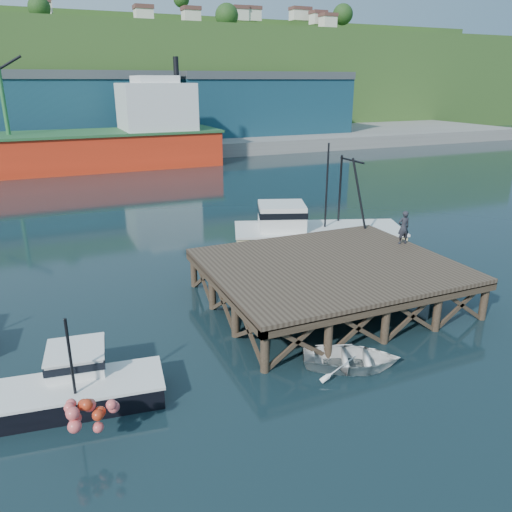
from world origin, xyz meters
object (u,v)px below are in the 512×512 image
dinghy (351,358)px  boat_black (77,385)px  trawler (315,233)px  dockworker (404,227)px

dinghy → boat_black: bearing=105.4°
boat_black → dinghy: size_ratio=1.60×
trawler → boat_black: bearing=-125.9°
trawler → dockworker: bearing=-46.2°
boat_black → trawler: bearing=41.1°
boat_black → trawler: trawler is taller
dockworker → trawler: bearing=-59.0°
boat_black → dockworker: dockworker is taller
dinghy → dockworker: dockworker is taller
boat_black → dinghy: (10.11, -2.00, -0.27)m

